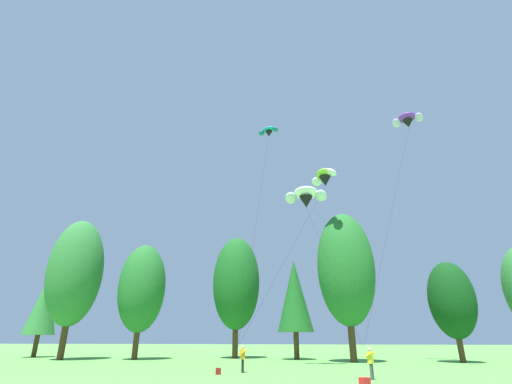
{
  "coord_description": "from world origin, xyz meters",
  "views": [
    {
      "loc": [
        1.17,
        0.96,
        2.3
      ],
      "look_at": [
        -1.54,
        25.1,
        11.82
      ],
      "focal_mm": 25.85,
      "sensor_mm": 36.0,
      "label": 1
    }
  ],
  "objects": [
    {
      "name": "treeline_tree_d",
      "position": [
        -16.13,
        41.27,
        7.32
      ],
      "size": [
        5.06,
        5.06,
        12.09
      ],
      "color": "#472D19",
      "rests_on": "ground_plane"
    },
    {
      "name": "parafoil_kite_far_teal",
      "position": [
        -1.66,
        40.04,
        25.57
      ],
      "size": [
        2.83,
        12.77,
        24.63
      ],
      "color": "teal"
    },
    {
      "name": "parafoil_kite_mid_white",
      "position": [
        2.22,
        33.39,
        14.39
      ],
      "size": [
        4.76,
        9.41,
        13.86
      ],
      "color": "white"
    },
    {
      "name": "kite_flyer_near",
      "position": [
        -2.8,
        28.24,
        1.0
      ],
      "size": [
        0.69,
        0.71,
        1.69
      ],
      "color": "black",
      "rests_on": "ground_plane"
    },
    {
      "name": "treeline_tree_h",
      "position": [
        16.05,
        40.24,
        5.63
      ],
      "size": [
        4.31,
        4.31,
        9.3
      ],
      "color": "#472D19",
      "rests_on": "ground_plane"
    },
    {
      "name": "kite_flyer_mid",
      "position": [
        5.11,
        24.65,
        1.0
      ],
      "size": [
        0.74,
        0.76,
        1.69
      ],
      "color": "#4C4C51",
      "rests_on": "ground_plane"
    },
    {
      "name": "treeline_tree_e",
      "position": [
        -6.12,
        44.95,
        8.22
      ],
      "size": [
        5.47,
        5.47,
        13.58
      ],
      "color": "#472D19",
      "rests_on": "ground_plane"
    },
    {
      "name": "treeline_tree_g",
      "position": [
        6.07,
        39.57,
        8.79
      ],
      "size": [
        5.72,
        5.72,
        14.51
      ],
      "color": "#472D19",
      "rests_on": "ground_plane"
    },
    {
      "name": "picnic_cooler",
      "position": [
        4.33,
        22.37,
        0.17
      ],
      "size": [
        0.62,
        0.62,
        0.34
      ],
      "primitive_type": "cube",
      "rotation": [
        0.0,
        0.0,
        0.79
      ],
      "color": "red",
      "rests_on": "ground_plane"
    },
    {
      "name": "parafoil_kite_low_purple",
      "position": [
        14.21,
        38.4,
        25.02
      ],
      "size": [
        11.09,
        14.71,
        24.33
      ],
      "color": "purple"
    },
    {
      "name": "treeline_tree_f",
      "position": [
        0.72,
        43.69,
        6.55
      ],
      "size": [
        3.9,
        3.9,
        10.46
      ],
      "color": "#472D19",
      "rests_on": "ground_plane"
    },
    {
      "name": "parafoil_kite_high_lime_white",
      "position": [
        4.38,
        37.27,
        17.99
      ],
      "size": [
        8.98,
        11.08,
        17.33
      ],
      "color": "#93D633"
    },
    {
      "name": "backpack",
      "position": [
        -4.16,
        26.72,
        0.2
      ],
      "size": [
        0.38,
        0.33,
        0.4
      ],
      "primitive_type": "cube",
      "rotation": [
        0.0,
        0.0,
        0.34
      ],
      "color": "maroon",
      "rests_on": "ground_plane"
    },
    {
      "name": "treeline_tree_c",
      "position": [
        -23.54,
        39.96,
        8.99
      ],
      "size": [
        5.81,
        5.81,
        14.85
      ],
      "color": "#472D19",
      "rests_on": "ground_plane"
    },
    {
      "name": "treeline_tree_b",
      "position": [
        -29.92,
        44.75,
        5.88
      ],
      "size": [
        3.66,
        3.66,
        9.38
      ],
      "color": "#472D19",
      "rests_on": "ground_plane"
    }
  ]
}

